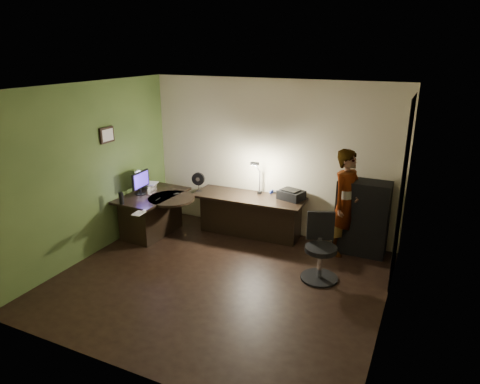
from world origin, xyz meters
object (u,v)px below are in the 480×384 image
at_px(cabinet, 362,218).
at_px(office_chair, 321,249).
at_px(desk_left, 153,214).
at_px(person, 346,203).
at_px(desk_right, 249,216).
at_px(monitor, 140,186).

relative_size(cabinet, office_chair, 1.26).
relative_size(desk_left, person, 0.75).
xyz_separation_m(desk_right, office_chair, (1.54, -0.97, 0.12)).
relative_size(desk_left, monitor, 2.86).
bearing_deg(person, monitor, 126.11).
xyz_separation_m(monitor, person, (3.41, 0.76, -0.03)).
bearing_deg(monitor, office_chair, -6.84).
xyz_separation_m(cabinet, person, (-0.24, -0.13, 0.26)).
xyz_separation_m(desk_left, monitor, (-0.19, -0.07, 0.52)).
distance_m(cabinet, office_chair, 1.19).
height_order(monitor, office_chair, monitor).
height_order(desk_left, monitor, monitor).
bearing_deg(office_chair, monitor, 155.61).
bearing_deg(monitor, person, 9.77).
distance_m(monitor, person, 3.49).
xyz_separation_m(cabinet, office_chair, (-0.36, -1.12, -0.12)).
height_order(office_chair, person, person).
bearing_deg(office_chair, desk_right, 127.51).
bearing_deg(monitor, desk_left, 17.05).
distance_m(office_chair, person, 1.07).
bearing_deg(office_chair, desk_left, 154.10).
relative_size(desk_left, office_chair, 1.35).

